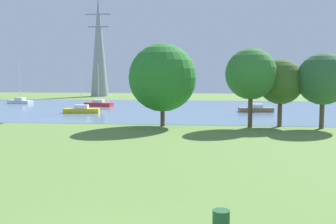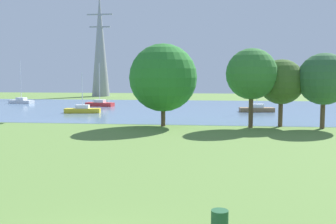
# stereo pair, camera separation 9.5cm
# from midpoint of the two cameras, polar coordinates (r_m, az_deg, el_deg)

# --- Properties ---
(ground_plane) EXTENTS (160.00, 160.00, 0.00)m
(ground_plane) POSITION_cam_midpoint_polar(r_m,az_deg,el_deg) (32.05, 0.41, -3.77)
(ground_plane) COLOR olive
(litter_bin) EXTENTS (0.56, 0.56, 0.80)m
(litter_bin) POSITION_cam_midpoint_polar(r_m,az_deg,el_deg) (13.01, 7.65, -15.88)
(litter_bin) COLOR #1E512D
(litter_bin) RESTS_ON ground
(water_surface) EXTENTS (140.00, 40.00, 0.02)m
(water_surface) POSITION_cam_midpoint_polar(r_m,az_deg,el_deg) (59.78, 3.25, 0.50)
(water_surface) COLOR #6080A2
(water_surface) RESTS_ON ground
(sailboat_yellow) EXTENTS (4.97, 2.19, 5.57)m
(sailboat_yellow) POSITION_cam_midpoint_polar(r_m,az_deg,el_deg) (54.17, -12.71, 0.33)
(sailboat_yellow) COLOR yellow
(sailboat_yellow) RESTS_ON water_surface
(sailboat_white) EXTENTS (5.02, 2.70, 7.90)m
(sailboat_white) POSITION_cam_midpoint_polar(r_m,az_deg,el_deg) (75.91, -21.06, 1.54)
(sailboat_white) COLOR white
(sailboat_white) RESTS_ON water_surface
(sailboat_brown) EXTENTS (4.93, 1.98, 7.77)m
(sailboat_brown) POSITION_cam_midpoint_polar(r_m,az_deg,el_deg) (55.75, 12.81, 0.50)
(sailboat_brown) COLOR brown
(sailboat_brown) RESTS_ON water_surface
(sailboat_red) EXTENTS (5.00, 2.43, 7.16)m
(sailboat_red) POSITION_cam_midpoint_polar(r_m,az_deg,el_deg) (65.50, -10.25, 1.25)
(sailboat_red) COLOR red
(sailboat_red) RESTS_ON water_surface
(tree_west_near) EXTENTS (6.81, 6.81, 8.31)m
(tree_west_near) POSITION_cam_midpoint_polar(r_m,az_deg,el_deg) (38.76, -0.88, 5.09)
(tree_west_near) COLOR brown
(tree_west_near) RESTS_ON ground
(tree_east_near) EXTENTS (5.00, 5.00, 7.78)m
(tree_east_near) POSITION_cam_midpoint_polar(r_m,az_deg,el_deg) (38.61, 12.10, 5.51)
(tree_east_near) COLOR brown
(tree_east_near) RESTS_ON ground
(tree_mid_shore) EXTENTS (4.49, 4.49, 6.74)m
(tree_mid_shore) POSITION_cam_midpoint_polar(r_m,az_deg,el_deg) (40.06, 16.25, 4.29)
(tree_mid_shore) COLOR brown
(tree_mid_shore) RESTS_ON ground
(tree_east_far) EXTENTS (4.99, 4.99, 7.29)m
(tree_east_far) POSITION_cam_midpoint_polar(r_m,az_deg,el_deg) (39.95, 21.90, 4.54)
(tree_east_far) COLOR brown
(tree_east_far) RESTS_ON ground
(electricity_pylon) EXTENTS (6.40, 4.40, 25.06)m
(electricity_pylon) POSITION_cam_midpoint_polar(r_m,az_deg,el_deg) (97.76, -10.21, 9.68)
(electricity_pylon) COLOR gray
(electricity_pylon) RESTS_ON ground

